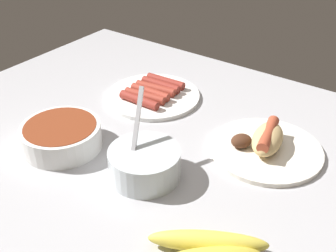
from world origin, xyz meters
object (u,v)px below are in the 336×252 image
(plate_sausages, at_px, (153,94))
(plate_hotdog_assembled, at_px, (265,145))
(banana_bunch, at_px, (209,250))
(bowl_chili, at_px, (61,135))
(bowl_coleslaw, at_px, (144,162))

(plate_sausages, relative_size, plate_hotdog_assembled, 1.02)
(plate_sausages, distance_m, banana_bunch, 0.52)
(plate_hotdog_assembled, distance_m, banana_bunch, 0.31)
(bowl_chili, bearing_deg, plate_sausages, -95.23)
(plate_sausages, xyz_separation_m, bowl_coleslaw, (-0.18, 0.25, 0.02))
(plate_sausages, relative_size, bowl_coleslaw, 1.55)
(bowl_chili, relative_size, plate_sausages, 0.70)
(bowl_chili, height_order, banana_bunch, bowl_chili)
(plate_sausages, bearing_deg, bowl_coleslaw, 124.49)
(plate_hotdog_assembled, relative_size, bowl_coleslaw, 1.52)
(plate_sausages, xyz_separation_m, plate_hotdog_assembled, (-0.33, 0.05, 0.01))
(plate_hotdog_assembled, bearing_deg, plate_sausages, -8.23)
(plate_sausages, bearing_deg, bowl_chili, 84.77)
(bowl_chili, xyz_separation_m, plate_hotdog_assembled, (-0.35, -0.23, -0.01))
(bowl_coleslaw, bearing_deg, plate_sausages, -55.51)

